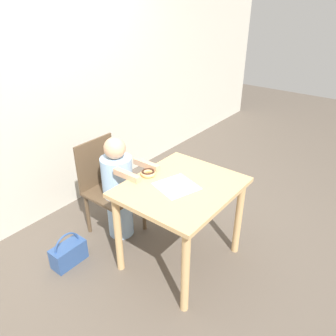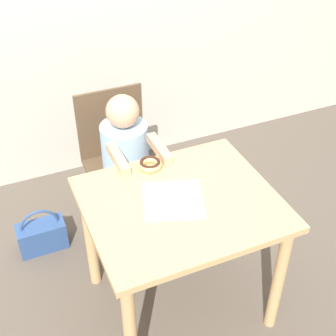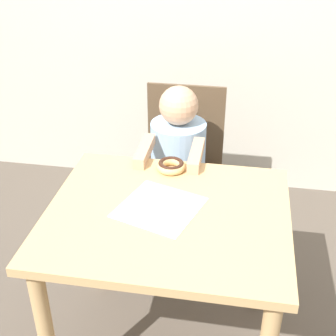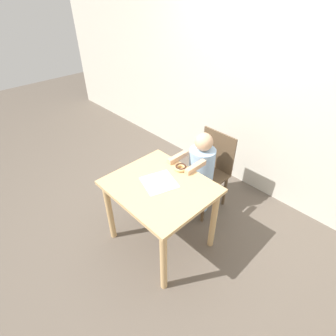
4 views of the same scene
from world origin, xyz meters
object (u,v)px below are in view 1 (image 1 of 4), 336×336
object	(u,v)px
chair	(108,187)
handbag	(69,253)
child_figure	(119,189)
donut	(148,173)

from	to	relation	value
chair	handbag	distance (m)	0.67
child_figure	donut	bearing A→B (deg)	-86.44
chair	donut	distance (m)	0.57
chair	handbag	world-z (taller)	chair
chair	child_figure	bearing A→B (deg)	-90.00
handbag	child_figure	bearing A→B (deg)	-7.08
donut	handbag	xyz separation A→B (m)	(-0.58, 0.41, -0.67)
chair	child_figure	size ratio (longest dim) A/B	0.91
chair	child_figure	distance (m)	0.14
child_figure	handbag	size ratio (longest dim) A/B	3.24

